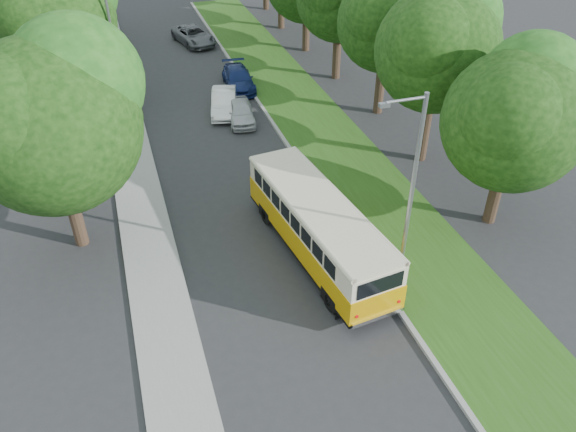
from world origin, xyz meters
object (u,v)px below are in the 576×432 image
object	(u,v)px
lamppost_near	(410,190)
car_grey	(194,36)
lamppost_far	(113,52)
vintage_bus	(318,229)
car_blue	(238,79)
car_silver	(241,112)
car_white	(224,102)

from	to	relation	value
lamppost_near	car_grey	bearing A→B (deg)	94.57
lamppost_near	lamppost_far	xyz separation A→B (m)	(-8.91, 18.50, -0.25)
lamppost_near	lamppost_far	world-z (taller)	lamppost_near
car_grey	vintage_bus	bearing A→B (deg)	-103.67
lamppost_near	car_blue	xyz separation A→B (m)	(-1.21, 20.83, -3.71)
vintage_bus	car_silver	distance (m)	13.28
car_silver	car_blue	xyz separation A→B (m)	(1.08, 4.98, 0.03)
lamppost_near	car_white	xyz separation A→B (m)	(-2.97, 17.41, -3.69)
lamppost_near	lamppost_far	size ratio (longest dim) A/B	1.07
lamppost_near	lamppost_far	distance (m)	20.53
vintage_bus	car_silver	xyz separation A→B (m)	(0.07, 13.26, -0.75)
car_white	lamppost_near	bearing A→B (deg)	-66.29
lamppost_near	car_silver	distance (m)	16.45
lamppost_near	car_silver	world-z (taller)	lamppost_near
lamppost_far	car_blue	bearing A→B (deg)	16.86
car_silver	car_grey	world-z (taller)	car_grey
car_white	car_grey	bearing A→B (deg)	101.84
car_silver	car_white	size ratio (longest dim) A/B	0.89
car_silver	car_white	bearing A→B (deg)	121.48
lamppost_near	car_white	distance (m)	18.04
lamppost_far	car_grey	world-z (taller)	lamppost_far
car_silver	lamppost_far	bearing A→B (deg)	165.93
lamppost_far	car_silver	bearing A→B (deg)	-21.74
lamppost_far	car_grey	bearing A→B (deg)	62.13
car_silver	car_white	xyz separation A→B (m)	(-0.69, 1.55, 0.05)
vintage_bus	car_white	world-z (taller)	vintage_bus
lamppost_near	car_silver	size ratio (longest dim) A/B	2.19
vintage_bus	car_silver	bearing A→B (deg)	82.66
car_blue	lamppost_near	bearing A→B (deg)	-82.19
lamppost_near	car_blue	world-z (taller)	lamppost_near
vintage_bus	lamppost_near	bearing A→B (deg)	-54.99
car_silver	car_blue	distance (m)	5.09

